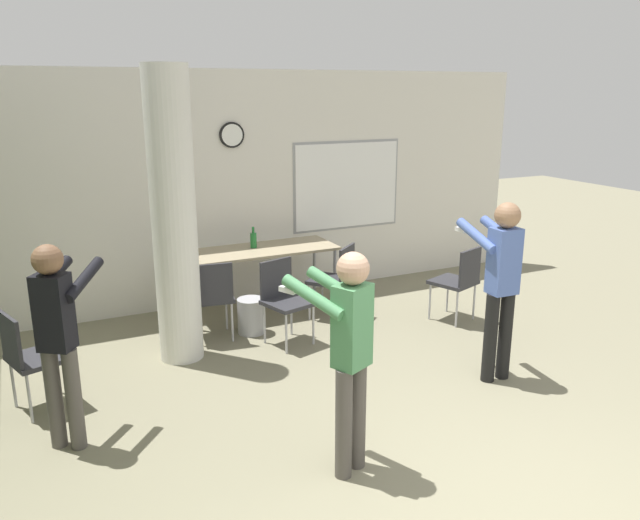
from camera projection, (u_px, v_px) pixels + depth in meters
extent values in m
cube|color=silver|center=(242.00, 188.00, 7.63)|extent=(8.00, 0.12, 2.80)
cylinder|color=black|center=(232.00, 135.00, 7.33)|extent=(0.30, 0.03, 0.30)
cylinder|color=white|center=(232.00, 135.00, 7.32)|extent=(0.26, 0.01, 0.25)
cube|color=#99999E|center=(347.00, 185.00, 8.18)|extent=(1.54, 0.01, 1.16)
cube|color=white|center=(347.00, 185.00, 8.17)|extent=(1.48, 0.02, 1.10)
cylinder|color=silver|center=(174.00, 219.00, 5.84)|extent=(0.42, 0.42, 2.80)
cube|color=tan|center=(260.00, 250.00, 7.28)|extent=(1.80, 0.70, 0.03)
cylinder|color=gray|center=(198.00, 299.00, 6.78)|extent=(0.04, 0.04, 0.74)
cylinder|color=gray|center=(335.00, 279.00, 7.49)|extent=(0.04, 0.04, 0.74)
cylinder|color=gray|center=(185.00, 284.00, 7.28)|extent=(0.04, 0.04, 0.74)
cylinder|color=gray|center=(314.00, 267.00, 7.99)|extent=(0.04, 0.04, 0.74)
cylinder|color=#1E6B2D|center=(253.00, 240.00, 7.31)|extent=(0.08, 0.08, 0.17)
cylinder|color=#1E6B2D|center=(253.00, 230.00, 7.28)|extent=(0.03, 0.03, 0.07)
cylinder|color=#B2B2B7|center=(251.00, 316.00, 6.77)|extent=(0.30, 0.30, 0.39)
cube|color=#2D2D33|center=(211.00, 297.00, 6.58)|extent=(0.50, 0.50, 0.04)
cube|color=#2D2D33|center=(213.00, 283.00, 6.33)|extent=(0.40, 0.08, 0.40)
cylinder|color=#B7B7BC|center=(226.00, 311.00, 6.86)|extent=(0.02, 0.02, 0.43)
cylinder|color=#B7B7BC|center=(193.00, 314.00, 6.75)|extent=(0.02, 0.02, 0.43)
cylinder|color=#B7B7BC|center=(232.00, 322.00, 6.53)|extent=(0.02, 0.02, 0.43)
cylinder|color=#B7B7BC|center=(198.00, 326.00, 6.42)|extent=(0.02, 0.02, 0.43)
cube|color=#2D2D33|center=(330.00, 280.00, 7.17)|extent=(0.62, 0.62, 0.04)
cube|color=#2D2D33|center=(347.00, 264.00, 7.03)|extent=(0.32, 0.28, 0.40)
cylinder|color=#B7B7BC|center=(322.00, 293.00, 7.46)|extent=(0.02, 0.02, 0.43)
cylinder|color=#B7B7BC|center=(309.00, 302.00, 7.15)|extent=(0.02, 0.02, 0.43)
cylinder|color=#B7B7BC|center=(350.00, 297.00, 7.32)|extent=(0.02, 0.02, 0.43)
cylinder|color=#B7B7BC|center=(338.00, 306.00, 7.00)|extent=(0.02, 0.02, 0.43)
cube|color=#2D2D33|center=(40.00, 358.00, 5.11)|extent=(0.56, 0.56, 0.04)
cube|color=#2D2D33|center=(10.00, 339.00, 4.91)|extent=(0.15, 0.39, 0.40)
cylinder|color=#B7B7BC|center=(74.00, 384.00, 5.17)|extent=(0.02, 0.02, 0.43)
cylinder|color=#B7B7BC|center=(57.00, 370.00, 5.42)|extent=(0.02, 0.02, 0.43)
cylinder|color=#B7B7BC|center=(29.00, 398.00, 4.93)|extent=(0.02, 0.02, 0.43)
cylinder|color=#B7B7BC|center=(13.00, 384.00, 5.17)|extent=(0.02, 0.02, 0.43)
cube|color=#2D2D33|center=(453.00, 282.00, 7.10)|extent=(0.56, 0.56, 0.04)
cube|color=#2D2D33|center=(470.00, 267.00, 6.90)|extent=(0.38, 0.16, 0.40)
cylinder|color=#B7B7BC|center=(447.00, 294.00, 7.41)|extent=(0.02, 0.02, 0.43)
cylinder|color=#B7B7BC|center=(430.00, 301.00, 7.16)|extent=(0.02, 0.02, 0.43)
cylinder|color=#B7B7BC|center=(474.00, 301.00, 7.16)|extent=(0.02, 0.02, 0.43)
cylinder|color=#B7B7BC|center=(457.00, 309.00, 6.92)|extent=(0.02, 0.02, 0.43)
cube|color=#2D2D33|center=(289.00, 303.00, 6.41)|extent=(0.54, 0.54, 0.04)
cube|color=#2D2D33|center=(276.00, 278.00, 6.50)|extent=(0.39, 0.14, 0.40)
cylinder|color=#B7B7BC|center=(286.00, 334.00, 6.23)|extent=(0.02, 0.02, 0.43)
cylinder|color=#B7B7BC|center=(313.00, 325.00, 6.46)|extent=(0.02, 0.02, 0.43)
cylinder|color=#B7B7BC|center=(265.00, 324.00, 6.49)|extent=(0.02, 0.02, 0.43)
cylinder|color=#B7B7BC|center=(291.00, 316.00, 6.72)|extent=(0.02, 0.02, 0.43)
cylinder|color=#514C47|center=(358.00, 415.00, 4.32)|extent=(0.12, 0.12, 0.80)
cylinder|color=#514C47|center=(344.00, 424.00, 4.20)|extent=(0.12, 0.12, 0.80)
cube|color=#4C8C59|center=(352.00, 326.00, 4.08)|extent=(0.29, 0.26, 0.57)
sphere|color=tan|center=(353.00, 269.00, 3.97)|extent=(0.22, 0.22, 0.22)
cylinder|color=#4C8C59|center=(337.00, 288.00, 4.26)|extent=(0.29, 0.49, 0.23)
cylinder|color=#4C8C59|center=(313.00, 297.00, 4.07)|extent=(0.29, 0.49, 0.23)
cube|color=white|center=(287.00, 290.00, 4.21)|extent=(0.09, 0.13, 0.04)
cylinder|color=#514C47|center=(74.00, 399.00, 4.54)|extent=(0.11, 0.11, 0.79)
cylinder|color=#514C47|center=(54.00, 398.00, 4.57)|extent=(0.11, 0.11, 0.79)
cube|color=black|center=(54.00, 312.00, 4.38)|extent=(0.29, 0.28, 0.56)
sphere|color=brown|center=(47.00, 259.00, 4.27)|extent=(0.21, 0.21, 0.21)
cylinder|color=black|center=(84.00, 279.00, 4.52)|extent=(0.34, 0.45, 0.22)
cylinder|color=black|center=(52.00, 278.00, 4.56)|extent=(0.34, 0.45, 0.22)
cylinder|color=black|center=(505.00, 335.00, 5.66)|extent=(0.12, 0.12, 0.83)
cylinder|color=black|center=(490.00, 338.00, 5.60)|extent=(0.12, 0.12, 0.83)
cube|color=#4C66AD|center=(504.00, 261.00, 5.44)|extent=(0.25, 0.20, 0.59)
sphere|color=#997051|center=(508.00, 215.00, 5.33)|extent=(0.23, 0.23, 0.23)
cylinder|color=#4C66AD|center=(500.00, 233.00, 5.65)|extent=(0.11, 0.53, 0.24)
cylinder|color=#4C66AD|center=(476.00, 235.00, 5.55)|extent=(0.11, 0.53, 0.24)
cube|color=white|center=(461.00, 230.00, 5.75)|extent=(0.04, 0.13, 0.04)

